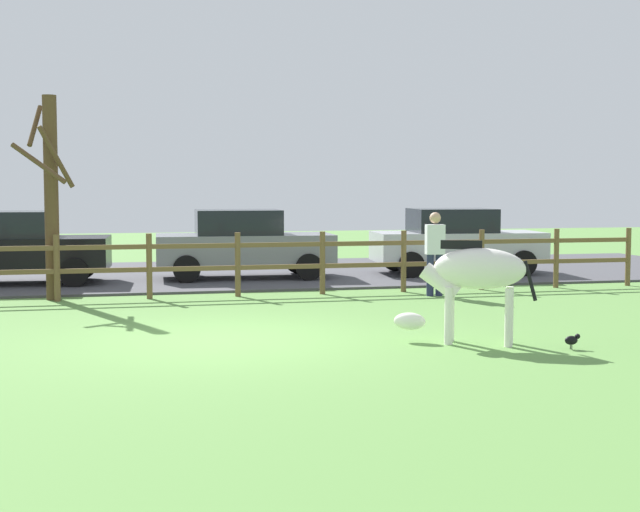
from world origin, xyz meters
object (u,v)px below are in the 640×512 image
(bare_tree, at_px, (51,194))
(parked_car_silver, at_px, (456,240))
(zebra, at_px, (473,276))
(parked_car_grey, at_px, (243,243))
(visitor_left_of_tree, at_px, (435,250))
(parked_car_black, at_px, (12,247))
(crow_on_grass, at_px, (572,340))

(bare_tree, xyz_separation_m, parked_car_silver, (9.17, 2.70, -1.16))
(zebra, bearing_deg, parked_car_grey, 101.42)
(visitor_left_of_tree, bearing_deg, parked_car_black, 155.59)
(parked_car_black, height_order, parked_car_grey, same)
(crow_on_grass, distance_m, parked_car_black, 12.54)
(crow_on_grass, bearing_deg, parked_car_black, 129.56)
(parked_car_grey, bearing_deg, parked_car_black, -178.60)
(parked_car_silver, xyz_separation_m, visitor_left_of_tree, (-1.92, -3.75, 0.06))
(bare_tree, height_order, parked_car_silver, bare_tree)
(bare_tree, height_order, parked_car_grey, bare_tree)
(bare_tree, bearing_deg, zebra, -46.90)
(bare_tree, bearing_deg, crow_on_grass, -44.93)
(crow_on_grass, xyz_separation_m, parked_car_black, (-7.97, 9.65, 0.72))
(crow_on_grass, bearing_deg, parked_car_silver, 77.22)
(crow_on_grass, height_order, parked_car_silver, parked_car_silver)
(zebra, xyz_separation_m, crow_on_grass, (1.11, -0.69, -0.80))
(visitor_left_of_tree, bearing_deg, crow_on_grass, -92.59)
(parked_car_silver, bearing_deg, parked_car_black, -179.96)
(visitor_left_of_tree, bearing_deg, parked_car_grey, 129.78)
(parked_car_grey, distance_m, visitor_left_of_tree, 5.03)
(crow_on_grass, relative_size, parked_car_grey, 0.05)
(bare_tree, bearing_deg, parked_car_silver, 16.39)
(zebra, xyz_separation_m, parked_car_black, (-6.86, 8.96, -0.08))
(zebra, xyz_separation_m, parked_car_grey, (-1.83, 9.08, -0.08))
(bare_tree, distance_m, zebra, 8.65)
(parked_car_silver, bearing_deg, bare_tree, -163.61)
(parked_car_black, xyz_separation_m, visitor_left_of_tree, (8.24, -3.74, 0.06))
(bare_tree, xyz_separation_m, parked_car_grey, (4.03, 2.81, -1.16))
(crow_on_grass, height_order, parked_car_black, parked_car_black)
(zebra, height_order, parked_car_grey, parked_car_grey)
(zebra, bearing_deg, parked_car_black, 127.43)
(bare_tree, relative_size, visitor_left_of_tree, 2.34)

